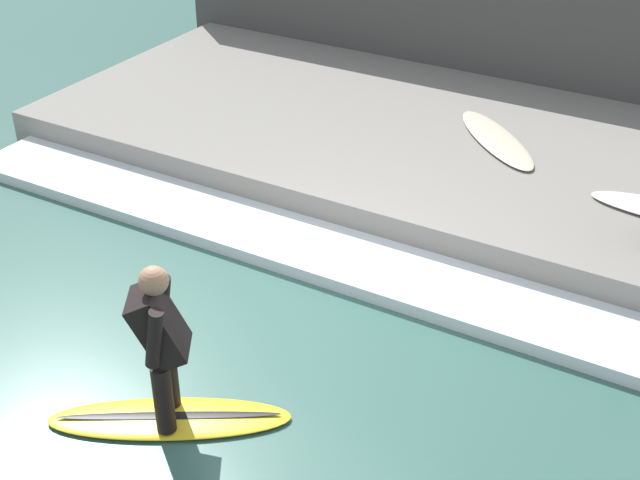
# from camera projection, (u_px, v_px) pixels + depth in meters

# --- Properties ---
(ground_plane) EXTENTS (28.00, 28.00, 0.00)m
(ground_plane) POSITION_uv_depth(u_px,v_px,m) (295.00, 326.00, 8.41)
(ground_plane) COLOR #386056
(concrete_ledge) EXTENTS (4.40, 10.77, 0.41)m
(concrete_ledge) POSITION_uv_depth(u_px,v_px,m) (455.00, 153.00, 11.16)
(concrete_ledge) COLOR gray
(concrete_ledge) RESTS_ON ground_plane
(back_wall) EXTENTS (0.50, 11.31, 1.98)m
(back_wall) POSITION_uv_depth(u_px,v_px,m) (527.00, 37.00, 12.56)
(back_wall) COLOR #474442
(back_wall) RESTS_ON ground_plane
(wave_foam_crest) EXTENTS (0.97, 10.23, 0.14)m
(wave_foam_crest) POSITION_uv_depth(u_px,v_px,m) (353.00, 262.00, 9.24)
(wave_foam_crest) COLOR silver
(wave_foam_crest) RESTS_ON ground_plane
(surfboard_riding) EXTENTS (1.47, 1.97, 0.07)m
(surfboard_riding) POSITION_uv_depth(u_px,v_px,m) (170.00, 418.00, 7.29)
(surfboard_riding) COLOR yellow
(surfboard_riding) RESTS_ON ground_plane
(surfer_riding) EXTENTS (0.56, 0.58, 1.44)m
(surfer_riding) POSITION_uv_depth(u_px,v_px,m) (160.00, 338.00, 6.85)
(surfer_riding) COLOR black
(surfer_riding) RESTS_ON surfboard_riding
(surfboard_spare) EXTENTS (1.61, 1.61, 0.06)m
(surfboard_spare) POSITION_uv_depth(u_px,v_px,m) (496.00, 139.00, 10.94)
(surfboard_spare) COLOR beige
(surfboard_spare) RESTS_ON concrete_ledge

